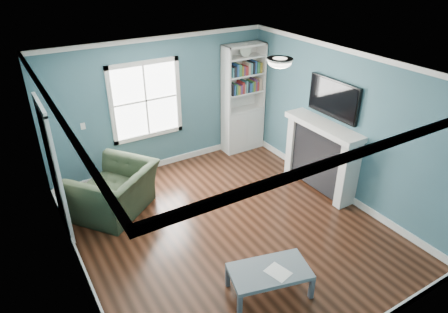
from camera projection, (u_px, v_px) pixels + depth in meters
floor at (229, 228)px, 6.41m from camera, size 5.00×5.00×0.00m
room_walls at (230, 140)px, 5.67m from camera, size 5.00×5.00×5.00m
trim at (230, 161)px, 5.83m from camera, size 4.50×5.00×2.60m
window at (146, 101)px, 7.47m from camera, size 1.40×0.06×1.50m
bookshelf at (243, 109)px, 8.52m from camera, size 0.90×0.35×2.31m
fireplace at (321, 157)px, 7.21m from camera, size 0.44×1.58×1.30m
tv at (333, 99)px, 6.76m from camera, size 0.06×1.10×0.65m
door at (53, 169)px, 5.94m from camera, size 0.12×0.98×2.17m
ceiling_fixture at (280, 62)px, 5.70m from camera, size 0.38×0.38×0.15m
light_switch at (83, 126)px, 7.03m from camera, size 0.08×0.01×0.12m
recliner at (114, 184)px, 6.57m from camera, size 1.49×1.41×1.10m
coffee_table at (270, 273)px, 5.10m from camera, size 1.13×0.80×0.37m
paper_sheet at (278, 272)px, 5.04m from camera, size 0.30×0.35×0.00m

